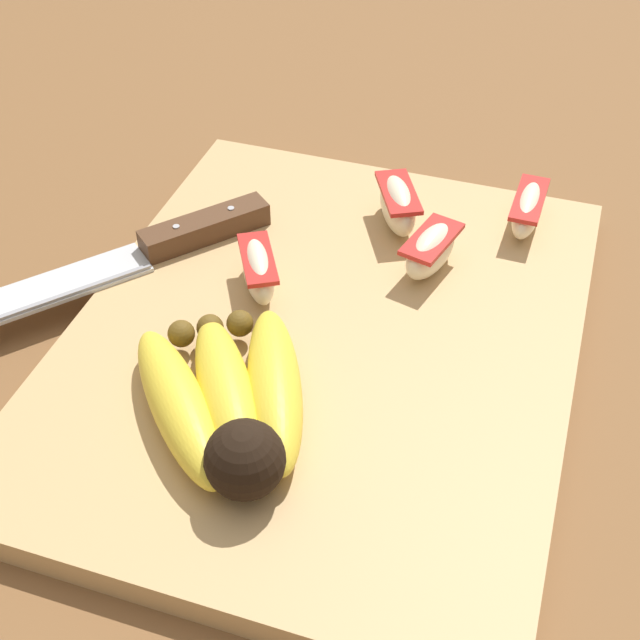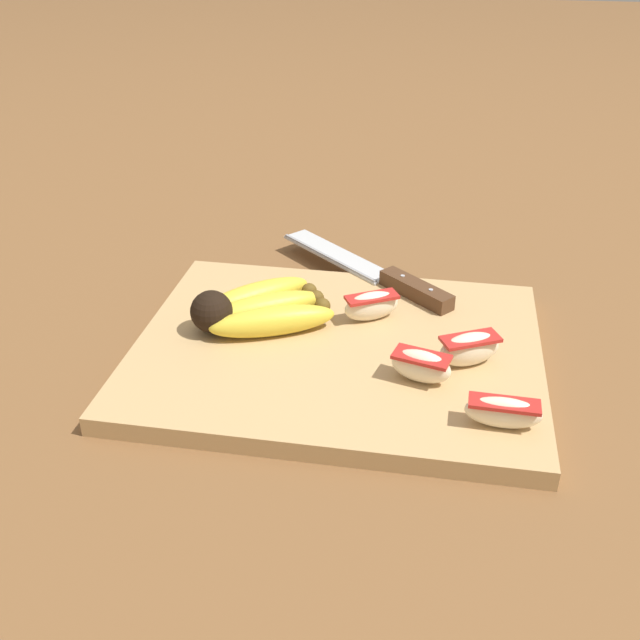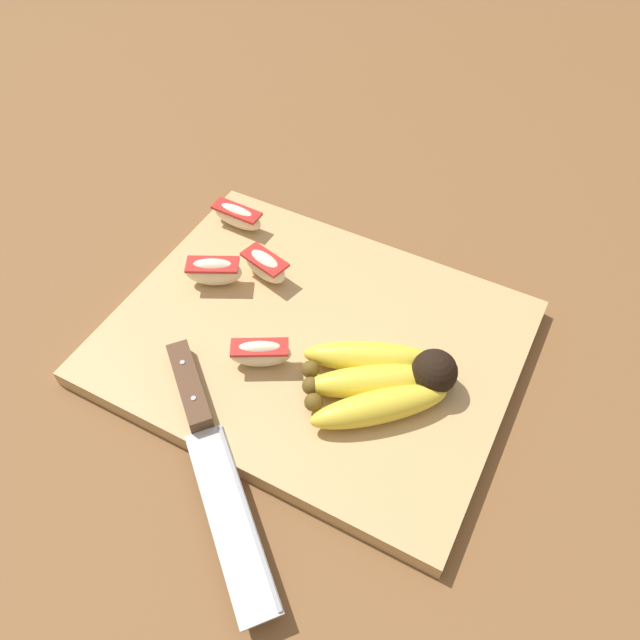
{
  "view_description": "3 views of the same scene",
  "coord_description": "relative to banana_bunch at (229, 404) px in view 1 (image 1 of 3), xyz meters",
  "views": [
    {
      "loc": [
        0.42,
        0.12,
        0.42
      ],
      "look_at": [
        0.01,
        -0.01,
        0.03
      ],
      "focal_mm": 49.44,
      "sensor_mm": 36.0,
      "label": 1
    },
    {
      "loc": [
        -0.09,
        0.64,
        0.43
      ],
      "look_at": [
        0.02,
        0.01,
        0.06
      ],
      "focal_mm": 41.85,
      "sensor_mm": 36.0,
      "label": 2
    },
    {
      "loc": [
        0.21,
        -0.37,
        0.54
      ],
      "look_at": [
        0.02,
        -0.01,
        0.05
      ],
      "focal_mm": 35.16,
      "sensor_mm": 36.0,
      "label": 3
    }
  ],
  "objects": [
    {
      "name": "banana_bunch",
      "position": [
        0.0,
        0.0,
        0.0
      ],
      "size": [
        0.16,
        0.15,
        0.05
      ],
      "color": "black",
      "rests_on": "cutting_board"
    },
    {
      "name": "cutting_board",
      "position": [
        -0.09,
        0.03,
        -0.03
      ],
      "size": [
        0.42,
        0.33,
        0.02
      ],
      "primitive_type": "cube",
      "color": "tan",
      "rests_on": "ground_plane"
    },
    {
      "name": "apple_wedge_extra",
      "position": [
        -0.18,
        0.08,
        0.0
      ],
      "size": [
        0.06,
        0.04,
        0.03
      ],
      "color": "#F4E5C1",
      "rests_on": "cutting_board"
    },
    {
      "name": "chefs_knife",
      "position": [
        -0.13,
        -0.12,
        -0.01
      ],
      "size": [
        0.23,
        0.2,
        0.02
      ],
      "color": "silver",
      "rests_on": "cutting_board"
    },
    {
      "name": "apple_wedge_far",
      "position": [
        -0.26,
        0.14,
        -0.0
      ],
      "size": [
        0.07,
        0.02,
        0.03
      ],
      "color": "#F4E5C1",
      "rests_on": "cutting_board"
    },
    {
      "name": "apple_wedge_near",
      "position": [
        -0.12,
        -0.03,
        0.0
      ],
      "size": [
        0.06,
        0.05,
        0.03
      ],
      "color": "#F4E5C1",
      "rests_on": "cutting_board"
    },
    {
      "name": "ground_plane",
      "position": [
        -0.1,
        0.04,
        -0.04
      ],
      "size": [
        6.0,
        6.0,
        0.0
      ],
      "primitive_type": "plane",
      "color": "brown"
    },
    {
      "name": "apple_wedge_middle",
      "position": [
        -0.23,
        0.04,
        0.0
      ],
      "size": [
        0.07,
        0.05,
        0.04
      ],
      "color": "#F4E5C1",
      "rests_on": "cutting_board"
    }
  ]
}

